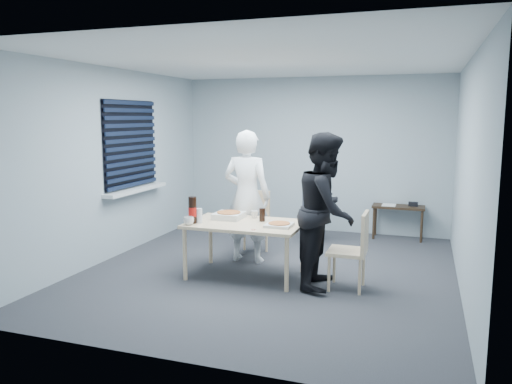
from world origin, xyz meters
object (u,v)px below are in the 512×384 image
(person_black, at_px, (326,210))
(stool, at_px, (312,217))
(chair_right, at_px, (355,245))
(side_table, at_px, (398,211))
(chair_far, at_px, (254,217))
(mug_b, at_px, (255,214))
(mug_a, at_px, (189,221))
(soda_bottle, at_px, (193,210))
(backpack, at_px, (313,198))
(dining_table, at_px, (245,227))
(person_white, at_px, (247,196))

(person_black, distance_m, stool, 2.06)
(chair_right, xyz_separation_m, side_table, (0.33, 2.62, -0.06))
(chair_far, relative_size, mug_b, 8.90)
(chair_far, distance_m, stool, 1.09)
(chair_right, xyz_separation_m, mug_a, (-1.92, -0.28, 0.21))
(side_table, height_order, mug_b, mug_b)
(chair_far, relative_size, soda_bottle, 2.76)
(side_table, relative_size, soda_bottle, 2.50)
(side_table, xyz_separation_m, backpack, (-1.25, -0.68, 0.25))
(chair_right, relative_size, side_table, 1.10)
(dining_table, xyz_separation_m, stool, (0.42, 1.90, -0.22))
(chair_right, xyz_separation_m, stool, (-0.91, 1.95, -0.12))
(stool, height_order, mug_b, mug_b)
(chair_right, distance_m, soda_bottle, 1.95)
(chair_right, bearing_deg, dining_table, 177.80)
(backpack, bearing_deg, chair_right, -46.19)
(backpack, xyz_separation_m, soda_bottle, (-1.00, -2.12, 0.12))
(stool, height_order, soda_bottle, soda_bottle)
(person_black, bearing_deg, person_white, 61.56)
(dining_table, xyz_separation_m, side_table, (1.66, 2.57, -0.15))
(chair_right, relative_size, person_white, 0.50)
(chair_right, height_order, person_white, person_white)
(side_table, distance_m, mug_a, 3.68)
(person_black, xyz_separation_m, soda_bottle, (-1.58, -0.21, -0.06))
(chair_right, height_order, soda_bottle, soda_bottle)
(stool, height_order, backpack, backpack)
(stool, bearing_deg, soda_bottle, -115.25)
(dining_table, distance_m, stool, 1.96)
(backpack, distance_m, mug_a, 2.44)
(person_black, distance_m, side_table, 2.71)
(person_white, xyz_separation_m, soda_bottle, (-0.38, -0.86, -0.06))
(person_black, xyz_separation_m, side_table, (0.67, 2.58, -0.43))
(chair_far, bearing_deg, soda_bottle, -104.30)
(stool, bearing_deg, side_table, 28.18)
(backpack, distance_m, soda_bottle, 2.35)
(stool, height_order, mug_a, mug_a)
(side_table, bearing_deg, backpack, -151.37)
(person_black, relative_size, stool, 3.52)
(side_table, distance_m, backpack, 1.44)
(side_table, height_order, soda_bottle, soda_bottle)
(stool, xyz_separation_m, mug_a, (-1.01, -2.23, 0.33))
(chair_far, height_order, mug_a, chair_far)
(chair_right, relative_size, person_black, 0.50)
(side_table, xyz_separation_m, soda_bottle, (-2.25, -2.80, 0.37))
(person_white, bearing_deg, stool, -116.10)
(person_white, relative_size, soda_bottle, 5.49)
(chair_right, relative_size, stool, 1.77)
(dining_table, xyz_separation_m, chair_right, (1.33, -0.05, -0.10))
(dining_table, bearing_deg, side_table, 57.02)
(stool, xyz_separation_m, soda_bottle, (-1.00, -2.13, 0.43))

